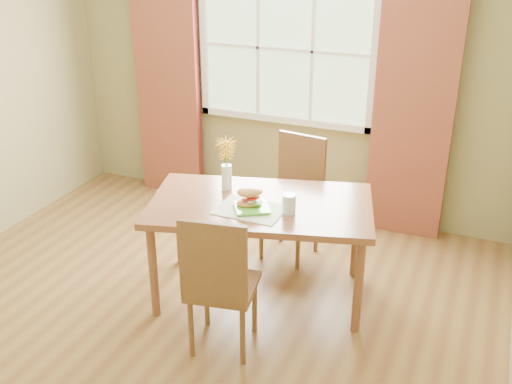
{
  "coord_description": "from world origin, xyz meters",
  "views": [
    {
      "loc": [
        1.77,
        -3.06,
        2.52
      ],
      "look_at": [
        0.36,
        0.35,
        0.84
      ],
      "focal_mm": 42.0,
      "sensor_mm": 36.0,
      "label": 1
    }
  ],
  "objects": [
    {
      "name": "curtain_left",
      "position": [
        -1.15,
        1.78,
        1.1
      ],
      "size": [
        0.65,
        0.08,
        2.2
      ],
      "primitive_type": "cube",
      "color": "maroon",
      "rests_on": "room"
    },
    {
      "name": "placemat",
      "position": [
        0.35,
        0.26,
        0.75
      ],
      "size": [
        0.46,
        0.34,
        0.01
      ],
      "primitive_type": "cube",
      "rotation": [
        0.0,
        0.0,
        -0.02
      ],
      "color": "beige",
      "rests_on": "dining_table"
    },
    {
      "name": "flower_vase",
      "position": [
        0.06,
        0.51,
        0.98
      ],
      "size": [
        0.16,
        0.16,
        0.38
      ],
      "color": "silver",
      "rests_on": "dining_table"
    },
    {
      "name": "curtain_right",
      "position": [
        1.15,
        1.78,
        1.1
      ],
      "size": [
        0.65,
        0.08,
        2.2
      ],
      "primitive_type": "cube",
      "color": "maroon",
      "rests_on": "room"
    },
    {
      "name": "plate",
      "position": [
        0.36,
        0.27,
        0.76
      ],
      "size": [
        0.31,
        0.31,
        0.01
      ],
      "primitive_type": "cube",
      "rotation": [
        0.0,
        0.0,
        0.55
      ],
      "color": "#5CD334",
      "rests_on": "placemat"
    },
    {
      "name": "croissant_sandwich",
      "position": [
        0.34,
        0.28,
        0.83
      ],
      "size": [
        0.22,
        0.2,
        0.13
      ],
      "rotation": [
        0.0,
        0.0,
        0.58
      ],
      "color": "#DC884B",
      "rests_on": "plate"
    },
    {
      "name": "window",
      "position": [
        0.0,
        1.87,
        1.5
      ],
      "size": [
        1.62,
        0.06,
        1.32
      ],
      "color": "#A2C091",
      "rests_on": "room"
    },
    {
      "name": "water_glass",
      "position": [
        0.61,
        0.31,
        0.81
      ],
      "size": [
        0.09,
        0.09,
        0.14
      ],
      "color": "silver",
      "rests_on": "dining_table"
    },
    {
      "name": "dining_table",
      "position": [
        0.37,
        0.4,
        0.67
      ],
      "size": [
        1.7,
        1.22,
        0.74
      ],
      "rotation": [
        0.0,
        0.0,
        0.26
      ],
      "color": "brown",
      "rests_on": "room"
    },
    {
      "name": "room",
      "position": [
        0.0,
        0.0,
        1.35
      ],
      "size": [
        4.24,
        3.84,
        2.74
      ],
      "color": "brown",
      "rests_on": "ground"
    },
    {
      "name": "chair_near",
      "position": [
        0.39,
        -0.31,
        0.54
      ],
      "size": [
        0.47,
        0.47,
        0.98
      ],
      "rotation": [
        0.0,
        0.0,
        0.17
      ],
      "color": "brown",
      "rests_on": "room"
    },
    {
      "name": "chair_far",
      "position": [
        0.38,
        1.1,
        0.54
      ],
      "size": [
        0.46,
        0.46,
        0.99
      ],
      "rotation": [
        0.0,
        0.0,
        -0.15
      ],
      "color": "brown",
      "rests_on": "room"
    }
  ]
}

